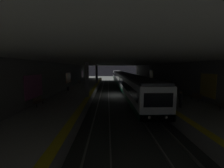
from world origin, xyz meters
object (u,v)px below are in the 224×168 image
Objects in this scene: bench_right_mid at (80,81)px; person_walking_mid at (138,79)px; trash_bin at (179,93)px; pillar_near at (87,80)px; metro_train at (122,79)px; bench_left_mid at (195,96)px; bench_right_near at (39,101)px; person_waiting_near at (166,86)px; suitcase_rolling at (68,89)px; person_standing_far at (181,99)px; pillar_far at (97,74)px.

bench_right_mid is 14.79m from person_walking_mid.
trash_bin is at bearing -136.79° from bench_right_mid.
metro_train is at bearing -18.98° from pillar_near.
bench_left_mid is at bearing -139.17° from bench_right_mid.
trash_bin is (4.19, -16.33, -0.10)m from bench_right_near.
suitcase_rolling is at bearing 84.44° from person_waiting_near.
person_standing_far is at bearing 178.05° from person_walking_mid.
metro_train is at bearing 16.26° from bench_left_mid.
bench_right_mid is at bearing 1.33° from suitcase_rolling.
bench_right_mid is (-1.97, 10.73, -0.45)m from metro_train.
bench_right_near is at bearing 180.00° from bench_right_mid.
person_standing_far is at bearing -148.54° from bench_right_mid.
metro_train is 24.83m from person_standing_far.
suitcase_rolling reaches higher than trash_bin.
pillar_far is at bearing 34.76° from trash_bin.
bench_left_mid is 1.00× the size of bench_right_near.
bench_right_near is at bearing 96.09° from bench_left_mid.
bench_left_mid is at bearing -162.77° from trash_bin.
bench_right_mid is 1.08× the size of person_standing_far.
bench_left_mid is at bearing -83.91° from bench_right_near.
bench_right_mid reaches higher than trash_bin.
pillar_far is 4.54m from bench_right_mid.
trash_bin is at bearing -109.44° from suitcase_rolling.
person_waiting_near is at bearing -13.56° from person_standing_far.
metro_train is 17.24m from suitcase_rolling.
person_walking_mid is at bearing 5.55° from person_waiting_near.
bench_right_near is (-21.70, 4.18, -1.75)m from pillar_far.
pillar_far is at bearing 105.76° from metro_train.
person_waiting_near reaches higher than bench_right_near.
suitcase_rolling is at bearing -1.58° from bench_right_near.
person_standing_far is at bearing -119.98° from pillar_near.
pillar_far is 2.68× the size of bench_left_mid.
bench_right_near is 18.16m from person_waiting_near.
person_waiting_near reaches higher than bench_left_mid.
trash_bin is (-18.98, -1.64, -0.43)m from person_walking_mid.
person_waiting_near is (3.82, -11.95, -1.43)m from pillar_near.
bench_left_mid is 18.62m from suitcase_rolling.
pillar_far is 2.88× the size of person_walking_mid.
bench_left_mid is 2.48m from trash_bin.
bench_right_mid is at bearing 0.00° from bench_right_near.
metro_train is (19.05, -6.55, -1.30)m from pillar_near.
bench_left_mid is 17.17m from bench_right_near.
bench_right_near and bench_right_mid have the same top height.
person_walking_mid is at bearing -29.38° from pillar_near.
bench_right_near is (-23.55, 10.73, -0.45)m from metro_train.
metro_train is at bearing -37.40° from suitcase_rolling.
bench_right_mid is 2.00× the size of trash_bin.
bench_right_mid is (-0.12, 4.18, -1.75)m from pillar_far.
trash_bin is at bearing -175.07° from person_walking_mid.
metro_train is at bearing 16.14° from trash_bin.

